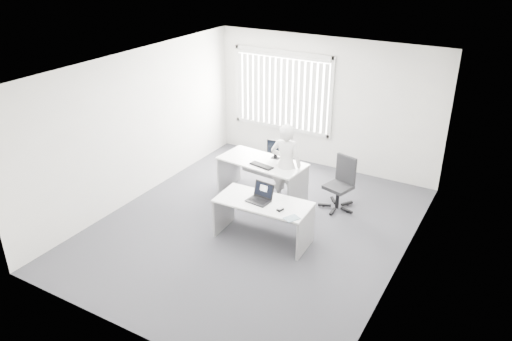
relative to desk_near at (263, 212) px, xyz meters
The scene contains 18 objects.
ground 0.65m from the desk_near, 142.50° to the left, with size 6.00×6.00×0.00m, color #46454B.
wall_back 3.39m from the desk_near, 95.72° to the left, with size 5.00×0.02×2.80m, color beige.
wall_front 2.91m from the desk_near, 96.76° to the right, with size 5.00×0.02×2.80m, color beige.
wall_left 2.97m from the desk_near, behind, with size 0.02×6.00×2.80m, color beige.
wall_right 2.36m from the desk_near, ahead, with size 0.02×6.00×2.80m, color beige.
ceiling 2.33m from the desk_near, 142.50° to the left, with size 5.00×6.00×0.02m, color white.
window 3.63m from the desk_near, 112.44° to the left, with size 2.32×0.06×1.76m, color silver.
blinds 3.56m from the desk_near, 112.83° to the left, with size 2.20×0.10×1.50m, color silver, non-canonical shape.
desk_near is the anchor object (origin of this frame).
desk_far 1.51m from the desk_near, 119.98° to the left, with size 1.71×0.92×0.75m.
office_chair 1.79m from the desk_near, 66.77° to the left, with size 0.70×0.70×1.00m.
person 1.33m from the desk_near, 100.57° to the left, with size 0.58×0.38×1.60m, color silver.
laptop 0.35m from the desk_near, 143.91° to the right, with size 0.36×0.32×0.28m, color black, non-canonical shape.
paper_sheet 0.37m from the desk_near, 12.01° to the right, with size 0.33×0.23×0.00m, color white.
mouse 0.45m from the desk_near, 18.42° to the right, with size 0.07×0.11×0.05m, color #A8A8AA, non-canonical shape.
booklet 0.72m from the desk_near, 21.81° to the right, with size 0.16×0.22×0.01m, color silver.
keyboard 1.29m from the desk_near, 120.65° to the left, with size 0.47×0.16×0.02m, color black.
monitor 1.70m from the desk_near, 110.96° to the left, with size 0.36×0.11×0.36m, color black, non-canonical shape.
Camera 1 is at (3.76, -6.45, 4.61)m, focal length 35.00 mm.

